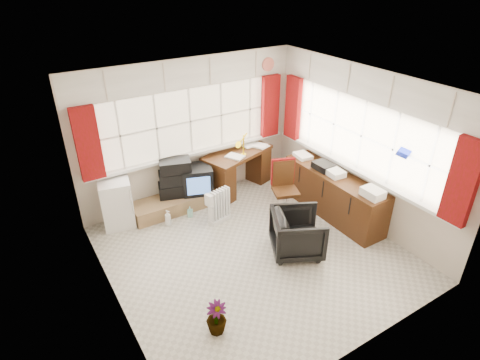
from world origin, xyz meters
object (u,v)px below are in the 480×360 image
object	(u,v)px
crt_tv	(197,179)
mini_fridge	(117,203)
desk	(237,168)
office_chair	(298,233)
credenza	(333,194)
desk_lamp	(244,140)
tv_bench	(172,204)
task_chair	(284,186)
radiator	(219,209)

from	to	relation	value
crt_tv	mini_fridge	distance (m)	1.40
desk	mini_fridge	bearing A→B (deg)	-179.99
office_chair	credenza	xyz separation A→B (m)	(1.17, 0.50, 0.05)
desk	credenza	distance (m)	1.84
desk_lamp	tv_bench	bearing A→B (deg)	175.68
desk_lamp	crt_tv	distance (m)	1.07
task_chair	office_chair	size ratio (longest dim) A/B	1.34
tv_bench	office_chair	bearing A→B (deg)	-61.12
desk_lamp	task_chair	bearing A→B (deg)	-77.67
desk	office_chair	world-z (taller)	desk
mini_fridge	tv_bench	bearing A→B (deg)	-5.03
radiator	crt_tv	world-z (taller)	crt_tv
tv_bench	mini_fridge	xyz separation A→B (m)	(-0.91, 0.08, 0.28)
desk	mini_fridge	distance (m)	2.28
office_chair	crt_tv	xyz separation A→B (m)	(-0.63, 2.00, 0.15)
desk_lamp	crt_tv	world-z (taller)	desk_lamp
radiator	credenza	bearing A→B (deg)	-24.68
credenza	tv_bench	xyz separation A→B (m)	(-2.28, 1.52, -0.26)
mini_fridge	task_chair	bearing A→B (deg)	-24.25
task_chair	office_chair	distance (m)	1.10
desk_lamp	credenza	bearing A→B (deg)	-57.78
desk_lamp	mini_fridge	xyz separation A→B (m)	(-2.29, 0.18, -0.65)
desk	office_chair	distance (m)	2.12
desk	radiator	bearing A→B (deg)	-136.42
desk	office_chair	xyz separation A→B (m)	(-0.26, -2.10, -0.09)
office_chair	tv_bench	size ratio (longest dim) A/B	0.52
desk	crt_tv	size ratio (longest dim) A/B	2.27
radiator	crt_tv	xyz separation A→B (m)	(-0.05, 0.70, 0.24)
task_chair	desk_lamp	bearing A→B (deg)	102.33
credenza	mini_fridge	distance (m)	3.56
office_chair	radiator	xyz separation A→B (m)	(-0.58, 1.30, -0.09)
crt_tv	tv_bench	bearing A→B (deg)	177.87
office_chair	radiator	distance (m)	1.43
desk	mini_fridge	size ratio (longest dim) A/B	1.80
mini_fridge	desk_lamp	bearing A→B (deg)	-4.60
desk	radiator	xyz separation A→B (m)	(-0.84, -0.80, -0.18)
desk_lamp	crt_tv	bearing A→B (deg)	174.51
crt_tv	desk_lamp	bearing A→B (deg)	-5.49
desk_lamp	credenza	xyz separation A→B (m)	(0.89, -1.42, -0.67)
credenza	crt_tv	size ratio (longest dim) A/B	3.12
credenza	tv_bench	distance (m)	2.75
credenza	mini_fridge	xyz separation A→B (m)	(-3.19, 1.60, 0.02)
tv_bench	desk	bearing A→B (deg)	3.34
radiator	mini_fridge	bearing A→B (deg)	151.02
office_chair	credenza	size ratio (longest dim) A/B	0.37
desk_lamp	task_chair	distance (m)	1.10
desk	radiator	distance (m)	1.17
office_chair	credenza	world-z (taller)	credenza
tv_bench	crt_tv	distance (m)	0.60
office_chair	radiator	bearing A→B (deg)	51.11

